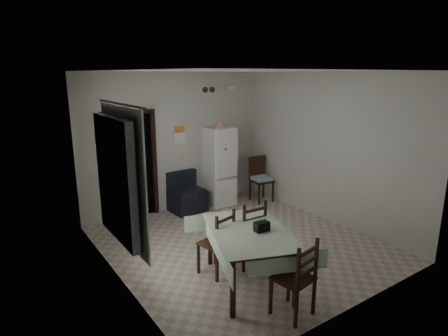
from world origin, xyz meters
name	(u,v)px	position (x,y,z in m)	size (l,w,h in m)	color
ground	(240,244)	(0.00, 0.00, 0.00)	(4.50, 4.50, 0.00)	#BEAE9B
ceiling	(242,71)	(0.00, 0.00, 2.90)	(4.20, 4.50, 0.02)	white
wall_back	(177,142)	(0.00, 2.25, 1.45)	(4.20, 0.02, 2.90)	beige
wall_front	(358,199)	(0.00, -2.25, 1.45)	(4.20, 0.02, 2.90)	beige
wall_left	(115,183)	(-2.10, 0.00, 1.45)	(0.02, 4.50, 2.90)	beige
wall_right	(328,148)	(2.10, 0.00, 1.45)	(0.02, 4.50, 2.90)	beige
doorway	(127,165)	(-1.05, 2.45, 1.06)	(1.06, 0.52, 2.22)	black
window_recess	(116,180)	(-2.15, -0.20, 1.55)	(0.10, 1.20, 1.60)	silver
curtain	(124,178)	(-2.04, -0.20, 1.55)	(0.02, 1.45, 1.85)	silver
curtain_rod	(120,104)	(-2.03, -0.20, 2.50)	(0.02, 0.02, 1.60)	black
calendar	(179,134)	(0.05, 2.24, 1.62)	(0.28, 0.02, 0.40)	white
calendar_image	(179,129)	(0.05, 2.23, 1.72)	(0.24, 0.01, 0.14)	orange
light_switch	(184,157)	(0.15, 2.24, 1.10)	(0.08, 0.02, 0.12)	beige
vent_left	(205,90)	(0.70, 2.23, 2.52)	(0.12, 0.12, 0.03)	brown
vent_right	(212,90)	(0.88, 2.23, 2.52)	(0.12, 0.12, 0.03)	brown
emergency_light	(231,88)	(1.35, 2.21, 2.55)	(0.25, 0.07, 0.09)	white
fridge	(219,166)	(0.86, 1.93, 0.87)	(0.56, 0.56, 1.73)	white
tan_cone	(219,124)	(0.80, 1.84, 1.82)	(0.22, 0.22, 0.18)	tan
navy_seat	(187,192)	(0.03, 1.93, 0.42)	(0.69, 0.66, 0.83)	black
corner_chair	(262,180)	(1.75, 1.54, 0.51)	(0.44, 0.44, 1.02)	black
dining_table	(249,257)	(-0.67, -1.07, 0.40)	(1.02, 1.55, 0.81)	#ADC5A8
black_bag	(262,227)	(-0.55, -1.19, 0.87)	(0.20, 0.12, 0.13)	black
dining_chair_far_left	(216,242)	(-0.87, -0.57, 0.49)	(0.42, 0.42, 0.99)	black
dining_chair_far_right	(247,232)	(-0.33, -0.60, 0.52)	(0.45, 0.45, 1.05)	black
dining_chair_near_head	(293,277)	(-0.65, -1.91, 0.50)	(0.43, 0.43, 1.01)	black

